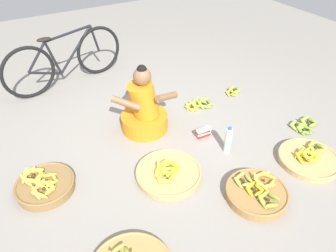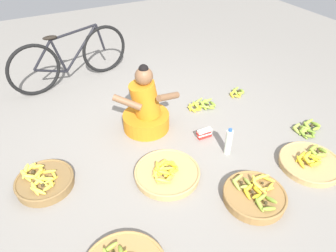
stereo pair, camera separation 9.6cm
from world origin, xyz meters
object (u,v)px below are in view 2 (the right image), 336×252
(banana_basket_near_vendor, at_px, (310,163))
(banana_basket_front_left, at_px, (167,173))
(vendor_woman_front, at_px, (146,109))
(bicycle_leaning, at_px, (71,58))
(loose_bananas_mid_left, at_px, (202,105))
(water_bottle, at_px, (229,142))
(packet_carton_stack, at_px, (204,133))
(loose_bananas_front_center, at_px, (237,93))
(banana_basket_front_right, at_px, (44,181))
(banana_basket_near_bicycle, at_px, (255,196))
(loose_bananas_back_right, at_px, (307,129))

(banana_basket_near_vendor, height_order, banana_basket_front_left, banana_basket_front_left)
(vendor_woman_front, distance_m, banana_basket_near_vendor, 1.76)
(vendor_woman_front, bearing_deg, bicycle_leaning, 107.48)
(loose_bananas_mid_left, bearing_deg, water_bottle, -105.12)
(banana_basket_near_vendor, bearing_deg, banana_basket_front_left, 158.33)
(vendor_woman_front, xyz_separation_m, packet_carton_stack, (0.49, -0.45, -0.19))
(bicycle_leaning, xyz_separation_m, banana_basket_near_vendor, (1.62, -2.74, -0.31))
(banana_basket_near_vendor, relative_size, loose_bananas_front_center, 2.45)
(banana_basket_near_vendor, bearing_deg, banana_basket_front_right, 158.53)
(loose_bananas_front_center, bearing_deg, banana_basket_front_left, -149.32)
(banana_basket_near_bicycle, bearing_deg, loose_bananas_back_right, 23.08)
(packet_carton_stack, bearing_deg, banana_basket_near_bicycle, -94.85)
(banana_basket_near_bicycle, distance_m, water_bottle, 0.64)
(bicycle_leaning, height_order, banana_basket_front_right, bicycle_leaning)
(loose_bananas_mid_left, height_order, loose_bananas_back_right, loose_bananas_mid_left)
(banana_basket_front_left, xyz_separation_m, loose_bananas_back_right, (1.71, -0.10, -0.02))
(bicycle_leaning, bearing_deg, water_bottle, -65.37)
(banana_basket_front_right, height_order, loose_bananas_mid_left, banana_basket_front_right)
(banana_basket_near_bicycle, bearing_deg, banana_basket_near_vendor, 6.09)
(vendor_woman_front, distance_m, packet_carton_stack, 0.69)
(loose_bananas_mid_left, distance_m, water_bottle, 0.87)
(banana_basket_near_bicycle, relative_size, loose_bananas_mid_left, 1.45)
(vendor_woman_front, height_order, banana_basket_near_vendor, vendor_woman_front)
(loose_bananas_front_center, bearing_deg, packet_carton_stack, -147.29)
(vendor_woman_front, bearing_deg, packet_carton_stack, -43.09)
(bicycle_leaning, relative_size, packet_carton_stack, 9.36)
(banana_basket_near_vendor, relative_size, banana_basket_front_right, 1.14)
(banana_basket_near_bicycle, height_order, banana_basket_front_left, banana_basket_near_bicycle)
(loose_bananas_back_right, bearing_deg, vendor_woman_front, 150.64)
(loose_bananas_mid_left, bearing_deg, banana_basket_front_left, -137.67)
(loose_bananas_mid_left, bearing_deg, banana_basket_near_bicycle, -104.78)
(banana_basket_front_right, distance_m, packet_carton_stack, 1.67)
(loose_bananas_back_right, bearing_deg, loose_bananas_front_center, 101.75)
(loose_bananas_mid_left, height_order, water_bottle, water_bottle)
(banana_basket_near_bicycle, relative_size, loose_bananas_front_center, 2.26)
(banana_basket_near_vendor, bearing_deg, bicycle_leaning, 120.58)
(water_bottle, xyz_separation_m, packet_carton_stack, (-0.08, 0.32, -0.09))
(water_bottle, relative_size, packet_carton_stack, 1.74)
(vendor_woman_front, distance_m, loose_bananas_front_center, 1.39)
(banana_basket_near_bicycle, bearing_deg, loose_bananas_front_center, 57.29)
(bicycle_leaning, bearing_deg, packet_carton_stack, -63.65)
(banana_basket_front_left, bearing_deg, water_bottle, 0.70)
(banana_basket_near_vendor, xyz_separation_m, banana_basket_near_bicycle, (-0.76, -0.08, 0.01))
(banana_basket_near_bicycle, xyz_separation_m, banana_basket_front_left, (-0.55, 0.60, -0.01))
(vendor_woman_front, relative_size, loose_bananas_mid_left, 2.08)
(banana_basket_front_left, bearing_deg, packet_carton_stack, 27.69)
(packet_carton_stack, bearing_deg, loose_bananas_front_center, 32.71)
(loose_bananas_mid_left, xyz_separation_m, loose_bananas_front_center, (0.58, 0.05, -0.00))
(banana_basket_front_left, relative_size, loose_bananas_front_center, 2.57)
(bicycle_leaning, bearing_deg, loose_bananas_front_center, -36.16)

